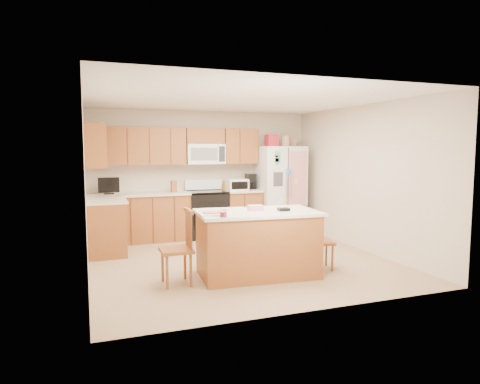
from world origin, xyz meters
name	(u,v)px	position (x,y,z in m)	size (l,w,h in m)	color
ground	(240,260)	(0.00, 0.00, 0.00)	(4.50, 4.50, 0.00)	olive
room_shell	(240,169)	(0.00, 0.00, 1.44)	(4.60, 4.60, 2.52)	beige
cabinetry	(158,194)	(-0.98, 1.79, 0.91)	(3.36, 1.56, 2.15)	#984F27
stove	(207,213)	(0.00, 1.94, 0.47)	(0.76, 0.65, 1.13)	black
refrigerator	(280,189)	(1.57, 1.87, 0.92)	(0.90, 0.79, 2.04)	white
island	(257,243)	(-0.04, -0.83, 0.46)	(1.72, 1.09, 0.99)	#984F27
windsor_chair_left	(178,249)	(-1.15, -0.84, 0.46)	(0.40, 0.42, 0.98)	#984F27
windsor_chair_back	(250,236)	(0.08, -0.25, 0.43)	(0.47, 0.45, 0.91)	#984F27
windsor_chair_right	(319,241)	(0.93, -0.83, 0.41)	(0.44, 0.45, 0.86)	#984F27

